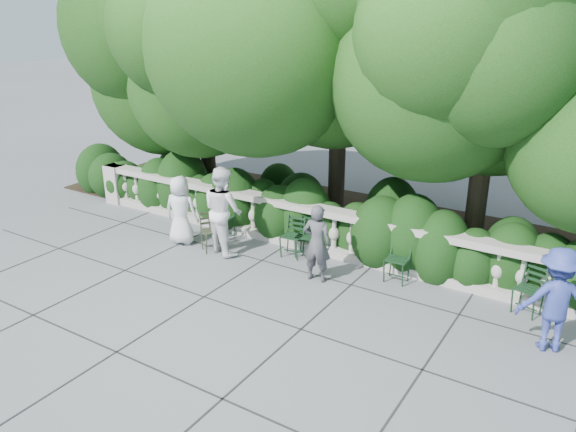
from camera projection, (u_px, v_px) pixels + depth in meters
The scene contains 15 objects.
ground at pixel (260, 282), 10.46m from camera, with size 90.00×90.00×0.00m, color #5A5B62.
balustrade at pixel (308, 228), 11.72m from camera, with size 12.00×0.44×1.00m.
shrub_hedge at pixel (334, 231), 12.84m from camera, with size 15.00×2.60×1.70m, color black, non-canonical shape.
tree_canopy at pixel (375, 52), 11.27m from camera, with size 15.04×6.52×6.78m.
chair_a at pixel (221, 238), 12.44m from camera, with size 0.44×0.48×0.84m, color black, non-canonical shape.
chair_b at pixel (289, 259), 11.42m from camera, with size 0.44×0.48×0.84m, color black, non-canonical shape.
chair_c at pixel (218, 236), 12.56m from camera, with size 0.44×0.48×0.84m, color black, non-canonical shape.
chair_d at pixel (304, 259), 11.40m from camera, with size 0.44×0.48×0.84m, color black, non-canonical shape.
chair_e at pixel (521, 316), 9.30m from camera, with size 0.44×0.48×0.84m, color black, non-canonical shape.
chair_f at pixel (393, 284), 10.38m from camera, with size 0.44×0.48×0.84m, color black, non-canonical shape.
chair_weathered at pixel (215, 253), 11.71m from camera, with size 0.44×0.48×0.84m, color black, non-canonical shape.
person_businessman at pixel (181, 210), 11.96m from camera, with size 0.73×0.48×1.50m, color silver.
person_woman_grey at pixel (317, 243), 10.30m from camera, with size 0.54×0.36×1.49m, color #45444A.
person_casual_man at pixel (223, 210), 11.46m from camera, with size 0.89×0.70×1.84m, color white.
person_older_blue at pixel (556, 300), 8.16m from camera, with size 1.05×0.60×1.62m, color #303E92.
Camera 1 is at (5.44, -7.65, 4.81)m, focal length 35.00 mm.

